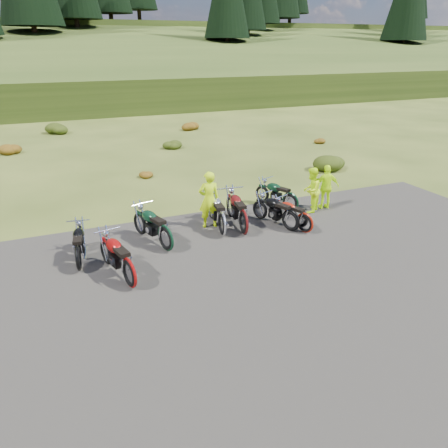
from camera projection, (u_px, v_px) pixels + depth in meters
name	position (u px, v px, depth m)	size (l,w,h in m)	color
ground	(236.00, 261.00, 12.38)	(300.00, 300.00, 0.00)	#334316
gravel_pad	(270.00, 296.00, 10.68)	(20.00, 12.00, 0.04)	black
hill_slope	(71.00, 93.00, 54.86)	(300.00, 46.00, 3.00)	#2D3E14
hill_plateau	(48.00, 69.00, 105.84)	(300.00, 90.00, 9.17)	#2D3E14
shrub_2	(9.00, 148.00, 24.09)	(1.30, 1.30, 0.77)	brown
shrub_3	(58.00, 127.00, 29.61)	(1.56, 1.56, 0.92)	#24350D
shrub_4	(144.00, 173.00, 19.96)	(0.77, 0.77, 0.45)	brown
shrub_5	(172.00, 143.00, 25.48)	(1.03, 1.03, 0.61)	#24350D
shrub_6	(189.00, 124.00, 31.01)	(1.30, 1.30, 0.77)	brown
shrub_7	(330.00, 160.00, 21.24)	(1.56, 1.56, 0.92)	#24350D
shrub_8	(317.00, 140.00, 26.88)	(0.77, 0.77, 0.45)	brown
motorcycle_0	(80.00, 271.00, 11.86)	(1.99, 0.66, 1.04)	black
motorcycle_1	(131.00, 288.00, 11.03)	(2.23, 0.74, 1.17)	maroon
motorcycle_2	(166.00, 251.00, 12.97)	(2.25, 0.75, 1.18)	black
motorcycle_3	(222.00, 236.00, 14.00)	(2.25, 0.75, 1.18)	silver
motorcycle_4	(244.00, 235.00, 14.08)	(2.30, 0.77, 1.21)	#520E0D
motorcycle_5	(290.00, 231.00, 14.33)	(2.06, 0.69, 1.08)	black
motorcycle_6	(304.00, 233.00, 14.21)	(1.90, 0.63, 0.99)	maroon
motorcycle_7	(290.00, 212.00, 16.01)	(2.02, 0.67, 1.06)	black
person_middle	(209.00, 200.00, 14.30)	(0.69, 0.46, 1.90)	#BEEA0C
person_right_a	(311.00, 191.00, 15.65)	(0.80, 0.62, 1.64)	#BEEA0C
person_right_b	(326.00, 188.00, 16.01)	(0.96, 0.40, 1.63)	#BEEA0C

